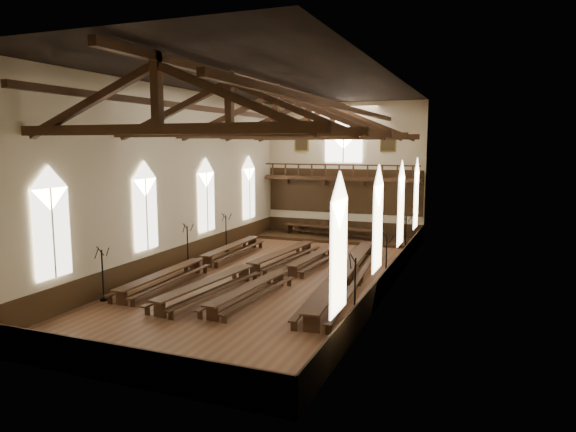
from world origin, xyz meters
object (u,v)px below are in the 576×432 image
Objects in this scene: refectory_row_a at (201,261)px; refectory_row_c at (286,272)px; candelabrum_left_mid at (188,254)px; high_table at (332,228)px; candelabrum_right_near at (355,302)px; candelabrum_right_far at (405,244)px; refectory_row_b at (250,268)px; candelabrum_left_far at (226,240)px; candelabrum_right_mid at (386,267)px; dais at (332,238)px; refectory_row_d at (346,272)px; candelabrum_left_near at (103,284)px.

refectory_row_a reaches higher than refectory_row_c.
candelabrum_left_mid is at bearing 172.30° from refectory_row_c.
candelabrum_right_near reaches higher than high_table.
refectory_row_c is 9.38m from candelabrum_right_far.
refectory_row_b is 12.22m from high_table.
candelabrum_left_far is (-1.09, 4.95, 0.24)m from refectory_row_a.
candelabrum_right_mid reaches higher than high_table.
high_table is 3.08× the size of candelabrum_left_mid.
candelabrum_left_mid is 12.42m from candelabrum_right_near.
candelabrum_right_near is at bearing -34.26° from refectory_row_b.
candelabrum_right_mid is (5.91, -10.28, 0.63)m from dais.
refectory_row_d is at bearing -26.83° from candelabrum_left_far.
candelabrum_right_mid is at bearing 7.35° from refectory_row_a.
high_table is 8.42m from candelabrum_left_far.
refectory_row_c is 6.69m from candelabrum_right_near.
candelabrum_left_mid is 4.57m from candelabrum_left_far.
refectory_row_c is at bearing -166.13° from refectory_row_d.
candelabrum_left_mid reaches higher than refectory_row_a.
candelabrum_right_far is (-0.00, 6.32, 0.08)m from candelabrum_right_mid.
refectory_row_a is at bearing -142.77° from candelabrum_right_far.
candelabrum_left_near is at bearing -90.00° from candelabrum_left_far.
refectory_row_d is at bearing -103.73° from candelabrum_right_far.
candelabrum_left_near is at bearing -136.47° from refectory_row_c.
candelabrum_right_far is (5.91, -3.97, 0.72)m from dais.
candelabrum_right_mid reaches higher than dais.
refectory_row_a is 10.10m from candelabrum_right_mid.
refectory_row_a is 5.64× the size of candelabrum_left_far.
candelabrum_left_far reaches higher than refectory_row_d.
refectory_row_a is at bearing 152.63° from candelabrum_right_near.
candelabrum_right_near reaches higher than candelabrum_left_near.
refectory_row_a is 5.23× the size of candelabrum_right_far.
candelabrum_left_mid is at bearing 153.38° from candelabrum_right_near.
refectory_row_b reaches higher than refectory_row_c.
refectory_row_d is 7.58m from candelabrum_right_far.
candelabrum_right_near is (5.91, -16.76, 0.73)m from dais.
candelabrum_left_far reaches higher than refectory_row_a.
candelabrum_right_near is at bearing -70.58° from high_table.
high_table reaches higher than dais.
candelabrum_right_mid is (0.00, 6.48, -0.09)m from candelabrum_right_near.
candelabrum_left_far is 1.03× the size of candelabrum_right_mid.
candelabrum_right_far is (1.80, 7.36, 0.24)m from refectory_row_d.
candelabrum_left_far is at bearing -166.53° from candelabrum_right_far.
refectory_row_a is 0.97× the size of refectory_row_b.
candelabrum_right_mid is (5.91, -10.28, -0.08)m from high_table.
refectory_row_b is 1.05× the size of refectory_row_c.
candelabrum_left_mid is 1.00× the size of candelabrum_left_far.
refectory_row_b is at bearing -93.74° from dais.
refectory_row_d is 1.95× the size of high_table.
refectory_row_d reaches higher than dais.
dais is at bearing 51.91° from candelabrum_left_far.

